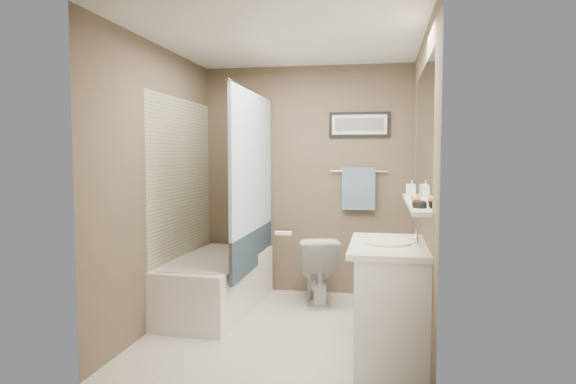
% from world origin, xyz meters
% --- Properties ---
extents(ground, '(2.50, 2.50, 0.00)m').
position_xyz_m(ground, '(0.00, 0.00, 0.00)').
color(ground, beige).
rests_on(ground, ground).
extents(ceiling, '(2.20, 2.50, 0.04)m').
position_xyz_m(ceiling, '(0.00, 0.00, 2.38)').
color(ceiling, white).
rests_on(ceiling, wall_back).
extents(wall_back, '(2.20, 0.04, 2.40)m').
position_xyz_m(wall_back, '(0.00, 1.23, 1.20)').
color(wall_back, brown).
rests_on(wall_back, ground).
extents(wall_front, '(2.20, 0.04, 2.40)m').
position_xyz_m(wall_front, '(0.00, -1.23, 1.20)').
color(wall_front, brown).
rests_on(wall_front, ground).
extents(wall_left, '(0.04, 2.50, 2.40)m').
position_xyz_m(wall_left, '(-1.08, 0.00, 1.20)').
color(wall_left, brown).
rests_on(wall_left, ground).
extents(wall_right, '(0.04, 2.50, 2.40)m').
position_xyz_m(wall_right, '(1.08, 0.00, 1.20)').
color(wall_right, brown).
rests_on(wall_right, ground).
extents(tile_surround, '(0.02, 1.55, 2.00)m').
position_xyz_m(tile_surround, '(-1.09, 0.50, 1.00)').
color(tile_surround, '#B9AD8C').
rests_on(tile_surround, wall_left).
extents(curtain_rod, '(0.02, 1.55, 0.02)m').
position_xyz_m(curtain_rod, '(-0.40, 0.50, 2.05)').
color(curtain_rod, silver).
rests_on(curtain_rod, wall_left).
extents(curtain_upper, '(0.03, 1.45, 1.28)m').
position_xyz_m(curtain_upper, '(-0.40, 0.50, 1.40)').
color(curtain_upper, white).
rests_on(curtain_upper, curtain_rod).
extents(curtain_lower, '(0.03, 1.45, 0.36)m').
position_xyz_m(curtain_lower, '(-0.40, 0.50, 0.58)').
color(curtain_lower, '#253646').
rests_on(curtain_lower, curtain_rod).
extents(mirror, '(0.02, 1.60, 1.00)m').
position_xyz_m(mirror, '(1.09, -0.15, 1.62)').
color(mirror, silver).
rests_on(mirror, wall_right).
extents(shelf, '(0.12, 1.60, 0.03)m').
position_xyz_m(shelf, '(1.04, -0.15, 1.10)').
color(shelf, silver).
rests_on(shelf, wall_right).
extents(towel_bar, '(0.60, 0.02, 0.02)m').
position_xyz_m(towel_bar, '(0.55, 1.22, 1.30)').
color(towel_bar, silver).
rests_on(towel_bar, wall_back).
extents(towel, '(0.34, 0.05, 0.44)m').
position_xyz_m(towel, '(0.55, 1.20, 1.12)').
color(towel, '#84A6C1').
rests_on(towel, towel_bar).
extents(art_frame, '(0.62, 0.02, 0.26)m').
position_xyz_m(art_frame, '(0.55, 1.23, 1.78)').
color(art_frame, black).
rests_on(art_frame, wall_back).
extents(art_mat, '(0.56, 0.00, 0.20)m').
position_xyz_m(art_mat, '(0.55, 1.22, 1.78)').
color(art_mat, white).
rests_on(art_mat, art_frame).
extents(art_image, '(0.50, 0.00, 0.13)m').
position_xyz_m(art_image, '(0.55, 1.22, 1.78)').
color(art_image, '#595959').
rests_on(art_image, art_mat).
extents(door, '(0.80, 0.02, 2.00)m').
position_xyz_m(door, '(0.55, -1.24, 1.00)').
color(door, silver).
rests_on(door, wall_front).
extents(door_handle, '(0.10, 0.02, 0.02)m').
position_xyz_m(door_handle, '(0.22, -1.19, 1.00)').
color(door_handle, silver).
rests_on(door_handle, door).
extents(bathtub, '(0.79, 1.54, 0.50)m').
position_xyz_m(bathtub, '(-0.75, 0.42, 0.25)').
color(bathtub, white).
rests_on(bathtub, ground).
extents(tub_rim, '(0.56, 1.36, 0.02)m').
position_xyz_m(tub_rim, '(-0.75, 0.42, 0.50)').
color(tub_rim, beige).
rests_on(tub_rim, bathtub).
extents(toilet, '(0.52, 0.73, 0.67)m').
position_xyz_m(toilet, '(0.16, 0.85, 0.34)').
color(toilet, silver).
rests_on(toilet, ground).
extents(vanity, '(0.54, 0.92, 0.80)m').
position_xyz_m(vanity, '(0.85, -0.49, 0.40)').
color(vanity, white).
rests_on(vanity, ground).
extents(countertop, '(0.54, 0.96, 0.04)m').
position_xyz_m(countertop, '(0.84, -0.49, 0.82)').
color(countertop, silver).
rests_on(countertop, vanity).
extents(sink_basin, '(0.34, 0.34, 0.01)m').
position_xyz_m(sink_basin, '(0.83, -0.49, 0.85)').
color(sink_basin, white).
rests_on(sink_basin, countertop).
extents(faucet_spout, '(0.02, 0.02, 0.10)m').
position_xyz_m(faucet_spout, '(1.03, -0.49, 0.89)').
color(faucet_spout, silver).
rests_on(faucet_spout, countertop).
extents(faucet_knob, '(0.05, 0.05, 0.05)m').
position_xyz_m(faucet_knob, '(1.03, -0.39, 0.87)').
color(faucet_knob, white).
rests_on(faucet_knob, countertop).
extents(candle_bowl_near, '(0.09, 0.09, 0.04)m').
position_xyz_m(candle_bowl_near, '(1.04, -0.69, 1.14)').
color(candle_bowl_near, black).
rests_on(candle_bowl_near, shelf).
extents(candle_bowl_far, '(0.09, 0.09, 0.04)m').
position_xyz_m(candle_bowl_far, '(1.04, -0.58, 1.14)').
color(candle_bowl_far, black).
rests_on(candle_bowl_far, shelf).
extents(hair_brush_front, '(0.06, 0.22, 0.04)m').
position_xyz_m(hair_brush_front, '(1.04, -0.22, 1.14)').
color(hair_brush_front, '#CD5F1D').
rests_on(hair_brush_front, shelf).
extents(pink_comb, '(0.04, 0.16, 0.01)m').
position_xyz_m(pink_comb, '(1.04, -0.01, 1.12)').
color(pink_comb, '#FF9BCA').
rests_on(pink_comb, shelf).
extents(glass_jar, '(0.08, 0.08, 0.10)m').
position_xyz_m(glass_jar, '(1.04, 0.44, 1.17)').
color(glass_jar, white).
rests_on(glass_jar, shelf).
extents(soap_bottle, '(0.06, 0.07, 0.14)m').
position_xyz_m(soap_bottle, '(1.04, 0.26, 1.18)').
color(soap_bottle, '#999999').
rests_on(soap_bottle, shelf).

